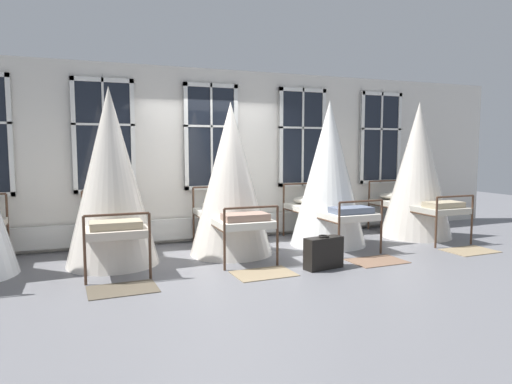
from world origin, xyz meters
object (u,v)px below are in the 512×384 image
(cot_third, at_px, (231,181))
(cot_fourth, at_px, (329,175))
(cot_second, at_px, (111,179))
(cot_fifth, at_px, (417,172))
(suitcase_dark, at_px, (324,253))

(cot_third, relative_size, cot_fourth, 0.96)
(cot_second, distance_m, cot_fourth, 3.57)
(cot_second, relative_size, cot_third, 1.07)
(cot_second, relative_size, cot_fifth, 1.01)
(cot_second, height_order, cot_fifth, cot_second)
(cot_second, relative_size, suitcase_dark, 4.31)
(cot_second, xyz_separation_m, cot_fourth, (3.57, 0.03, -0.03))
(cot_third, xyz_separation_m, suitcase_dark, (0.89, -1.35, -0.93))
(cot_fifth, xyz_separation_m, suitcase_dark, (-2.78, -1.38, -1.00))
(cot_third, distance_m, suitcase_dark, 1.87)
(cot_third, height_order, suitcase_dark, cot_third)
(cot_fourth, bearing_deg, cot_fifth, -91.01)
(cot_third, height_order, cot_fifth, cot_fifth)
(cot_second, xyz_separation_m, suitcase_dark, (2.68, -1.35, -1.01))
(cot_third, relative_size, suitcase_dark, 4.05)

